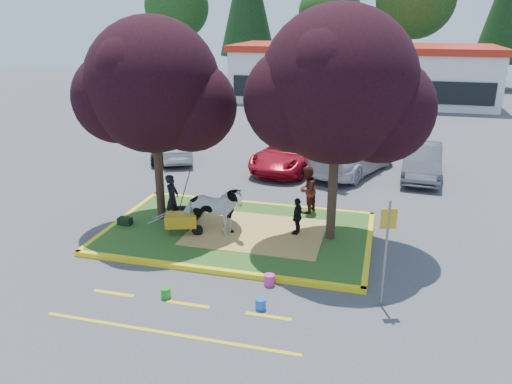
% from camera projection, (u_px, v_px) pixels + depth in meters
% --- Properties ---
extents(ground, '(90.00, 90.00, 0.00)m').
position_uv_depth(ground, '(238.00, 235.00, 15.88)').
color(ground, '#424244').
rests_on(ground, ground).
extents(median_island, '(8.00, 5.00, 0.15)m').
position_uv_depth(median_island, '(238.00, 232.00, 15.86)').
color(median_island, '#26571B').
rests_on(median_island, ground).
extents(curb_near, '(8.30, 0.16, 0.15)m').
position_uv_depth(curb_near, '(210.00, 270.00, 13.51)').
color(curb_near, yellow).
rests_on(curb_near, ground).
extents(curb_far, '(8.30, 0.16, 0.15)m').
position_uv_depth(curb_far, '(258.00, 204.00, 18.21)').
color(curb_far, yellow).
rests_on(curb_far, ground).
extents(curb_left, '(0.16, 5.30, 0.15)m').
position_uv_depth(curb_left, '(122.00, 220.00, 16.84)').
color(curb_left, yellow).
rests_on(curb_left, ground).
extents(curb_right, '(0.16, 5.30, 0.15)m').
position_uv_depth(curb_right, '(369.00, 247.00, 14.88)').
color(curb_right, yellow).
rests_on(curb_right, ground).
extents(straw_bedding, '(4.20, 3.00, 0.01)m').
position_uv_depth(straw_bedding, '(256.00, 232.00, 15.69)').
color(straw_bedding, tan).
rests_on(straw_bedding, median_island).
extents(tree_purple_left, '(5.06, 4.20, 6.51)m').
position_uv_depth(tree_purple_left, '(154.00, 92.00, 15.44)').
color(tree_purple_left, black).
rests_on(tree_purple_left, median_island).
extents(tree_purple_right, '(5.30, 4.40, 6.82)m').
position_uv_depth(tree_purple_right, '(339.00, 93.00, 13.82)').
color(tree_purple_right, black).
rests_on(tree_purple_right, median_island).
extents(fire_lane_stripe_a, '(1.10, 0.12, 0.01)m').
position_uv_depth(fire_lane_stripe_a, '(114.00, 293.00, 12.53)').
color(fire_lane_stripe_a, yellow).
rests_on(fire_lane_stripe_a, ground).
extents(fire_lane_stripe_b, '(1.10, 0.12, 0.01)m').
position_uv_depth(fire_lane_stripe_b, '(188.00, 304.00, 12.06)').
color(fire_lane_stripe_b, yellow).
rests_on(fire_lane_stripe_b, ground).
extents(fire_lane_stripe_c, '(1.10, 0.12, 0.01)m').
position_uv_depth(fire_lane_stripe_c, '(268.00, 316.00, 11.58)').
color(fire_lane_stripe_c, yellow).
rests_on(fire_lane_stripe_c, ground).
extents(fire_lane_long, '(6.00, 0.10, 0.01)m').
position_uv_depth(fire_lane_long, '(167.00, 333.00, 10.96)').
color(fire_lane_long, yellow).
rests_on(fire_lane_long, ground).
extents(retail_building, '(20.40, 8.40, 4.40)m').
position_uv_depth(retail_building, '(361.00, 72.00, 40.15)').
color(retail_building, silver).
rests_on(retail_building, ground).
extents(treeline, '(46.58, 7.80, 14.63)m').
position_uv_depth(treeline, '(363.00, 2.00, 47.27)').
color(treeline, black).
rests_on(treeline, ground).
extents(cow, '(2.03, 1.22, 1.60)m').
position_uv_depth(cow, '(212.00, 211.00, 15.22)').
color(cow, white).
rests_on(cow, median_island).
extents(calf, '(1.13, 0.84, 0.43)m').
position_uv_depth(calf, '(184.00, 212.00, 16.70)').
color(calf, black).
rests_on(calf, median_island).
extents(handler, '(0.42, 0.61, 1.62)m').
position_uv_depth(handler, '(172.00, 199.00, 16.23)').
color(handler, black).
rests_on(handler, median_island).
extents(visitor_a, '(0.83, 0.95, 1.64)m').
position_uv_depth(visitor_a, '(307.00, 190.00, 17.04)').
color(visitor_a, '#4C1915').
rests_on(visitor_a, median_island).
extents(visitor_b, '(0.40, 0.74, 1.19)m').
position_uv_depth(visitor_b, '(297.00, 216.00, 15.38)').
color(visitor_b, black).
rests_on(visitor_b, median_island).
extents(wheelbarrow, '(1.73, 0.85, 0.65)m').
position_uv_depth(wheelbarrow, '(181.00, 220.00, 15.45)').
color(wheelbarrow, black).
rests_on(wheelbarrow, median_island).
extents(gear_bag_dark, '(0.52, 0.37, 0.24)m').
position_uv_depth(gear_bag_dark, '(176.00, 219.00, 16.37)').
color(gear_bag_dark, black).
rests_on(gear_bag_dark, median_island).
extents(gear_bag_green, '(0.44, 0.29, 0.23)m').
position_uv_depth(gear_bag_green, '(125.00, 221.00, 16.25)').
color(gear_bag_green, black).
rests_on(gear_bag_green, median_island).
extents(sign_post, '(0.36, 0.16, 2.68)m').
position_uv_depth(sign_post, '(386.00, 242.00, 11.47)').
color(sign_post, slate).
rests_on(sign_post, ground).
extents(bucket_green, '(0.30, 0.30, 0.26)m').
position_uv_depth(bucket_green, '(166.00, 293.00, 12.31)').
color(bucket_green, '#179821').
rests_on(bucket_green, ground).
extents(bucket_pink, '(0.36, 0.36, 0.29)m').
position_uv_depth(bucket_pink, '(269.00, 280.00, 12.88)').
color(bucket_pink, '#D42F8C').
rests_on(bucket_pink, ground).
extents(bucket_blue, '(0.32, 0.32, 0.27)m').
position_uv_depth(bucket_blue, '(261.00, 304.00, 11.83)').
color(bucket_blue, blue).
rests_on(bucket_blue, ground).
extents(car_black, '(2.58, 3.77, 1.19)m').
position_uv_depth(car_black, '(167.00, 147.00, 23.99)').
color(car_black, black).
rests_on(car_black, ground).
extents(car_silver, '(2.69, 4.01, 1.25)m').
position_uv_depth(car_silver, '(178.00, 147.00, 23.99)').
color(car_silver, '#A2A6AA').
rests_on(car_silver, ground).
extents(car_red, '(3.23, 5.45, 1.42)m').
position_uv_depth(car_red, '(290.00, 153.00, 22.51)').
color(car_red, '#A80E1D').
rests_on(car_red, ground).
extents(car_white, '(3.98, 5.74, 1.54)m').
position_uv_depth(car_white, '(352.00, 155.00, 21.94)').
color(car_white, silver).
rests_on(car_white, ground).
extents(car_grey, '(1.78, 4.46, 1.44)m').
position_uv_depth(car_grey, '(422.00, 161.00, 21.30)').
color(car_grey, '#54565B').
rests_on(car_grey, ground).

